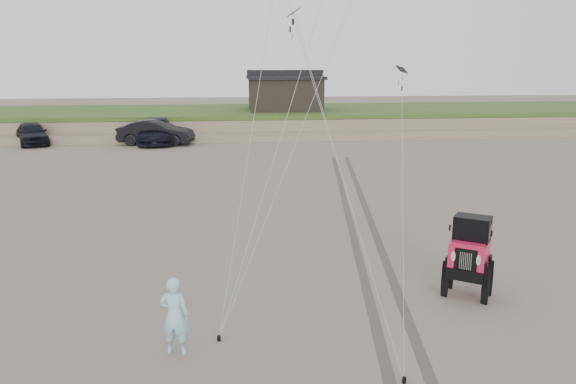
% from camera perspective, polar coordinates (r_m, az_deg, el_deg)
% --- Properties ---
extents(ground, '(160.00, 160.00, 0.00)m').
position_cam_1_polar(ground, '(13.03, 7.01, -14.18)').
color(ground, '#6B6054').
rests_on(ground, ground).
extents(dune_ridge, '(160.00, 14.25, 1.73)m').
position_cam_1_polar(dune_ridge, '(49.09, -2.71, 7.32)').
color(dune_ridge, '#7A6B54').
rests_on(dune_ridge, ground).
extents(cabin, '(6.40, 5.40, 3.35)m').
position_cam_1_polar(cabin, '(48.54, -0.31, 10.12)').
color(cabin, black).
rests_on(cabin, dune_ridge).
extents(truck_a, '(3.66, 5.08, 1.61)m').
position_cam_1_polar(truck_a, '(44.30, -24.57, 5.44)').
color(truck_a, black).
rests_on(truck_a, ground).
extents(truck_b, '(5.56, 2.76, 1.75)m').
position_cam_1_polar(truck_b, '(41.39, -13.26, 5.92)').
color(truck_b, black).
rests_on(truck_b, ground).
extents(truck_c, '(2.98, 6.30, 1.77)m').
position_cam_1_polar(truck_c, '(42.25, -13.26, 6.08)').
color(truck_c, black).
rests_on(truck_c, ground).
extents(jeep, '(4.17, 4.86, 1.69)m').
position_cam_1_polar(jeep, '(15.21, 17.85, -7.12)').
color(jeep, '#DA1C45').
rests_on(jeep, ground).
extents(man, '(0.68, 0.51, 1.69)m').
position_cam_1_polar(man, '(12.06, -11.46, -12.23)').
color(man, '#96D8E8').
rests_on(man, ground).
extents(stake_main, '(0.08, 0.08, 0.12)m').
position_cam_1_polar(stake_main, '(12.75, -7.04, -14.53)').
color(stake_main, black).
rests_on(stake_main, ground).
extents(stake_aux, '(0.08, 0.08, 0.12)m').
position_cam_1_polar(stake_aux, '(11.45, 11.72, -18.20)').
color(stake_aux, black).
rests_on(stake_aux, ground).
extents(tire_tracks, '(5.22, 29.74, 0.01)m').
position_cam_1_polar(tire_tracks, '(20.69, 7.54, -3.59)').
color(tire_tracks, '#4C443D').
rests_on(tire_tracks, ground).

